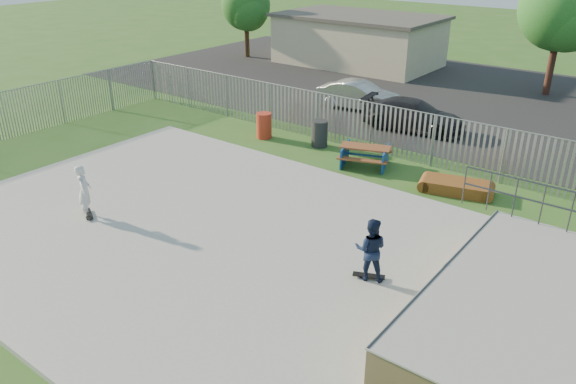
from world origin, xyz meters
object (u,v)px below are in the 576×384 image
Objects in this scene: trash_bin_red at (264,126)px; car_dark at (413,115)px; trash_bin_grey at (320,134)px; skater_navy at (371,249)px; picnic_table at (365,156)px; skater_white at (84,191)px; tree_mid at (562,9)px; tree_left at (246,6)px; car_silver at (359,96)px; funbox at (456,187)px.

car_dark is (4.56, 4.81, 0.14)m from trash_bin_red.
trash_bin_grey is (2.48, 0.56, 0.00)m from trash_bin_red.
trash_bin_red is 11.42m from skater_navy.
car_dark is at bearing 46.50° from trash_bin_red.
skater_white is (-4.43, -8.95, 0.57)m from picnic_table.
car_dark is at bearing -107.03° from tree_mid.
tree_mid reaches higher than picnic_table.
car_dark is 12.55m from skater_navy.
tree_left is 19.77m from tree_mid.
tree_left is at bearing 57.01° from car_dark.
trash_bin_red is 6.63m from car_dark.
car_silver is at bearing 80.85° from trash_bin_red.
trash_bin_grey reaches higher than picnic_table.
trash_bin_grey is at bearing -109.86° from tree_mid.
funbox is at bearing -23.12° from picnic_table.
car_silver is 15.36m from skater_navy.
tree_mid reaches higher than car_dark.
picnic_table is 2.07× the size of trash_bin_red.
skater_white is (-3.95, -13.93, 0.29)m from car_dark.
car_dark is at bearing -93.12° from skater_navy.
tree_left is at bearing 123.19° from picnic_table.
skater_navy reaches higher than trash_bin_red.
tree_mid is at bearing 79.41° from funbox.
skater_navy reaches higher than funbox.
skater_white is at bearing -86.16° from trash_bin_red.
car_dark is at bearing -116.84° from car_silver.
funbox is 0.34× the size of tree_mid.
funbox is (3.67, -0.20, -0.19)m from picnic_table.
skater_navy reaches higher than trash_bin_grey.
trash_bin_grey is at bearing 156.80° from funbox.
skater_navy is 1.00× the size of skater_white.
car_silver is (0.99, 6.16, 0.16)m from trash_bin_red.
skater_navy is (21.11, -19.50, -2.51)m from tree_left.
trash_bin_red is at bearing -167.35° from trash_bin_grey.
trash_bin_grey reaches higher than funbox.
skater_white is (-0.38, -15.28, 0.27)m from car_silver.
skater_navy is at bearing -42.73° from tree_left.
funbox is 15.77m from tree_mid.
tree_left is (-12.01, 12.61, 2.94)m from trash_bin_red.
funbox is 2.07× the size of trash_bin_red.
tree_left is at bearing 133.19° from funbox.
picnic_table is 0.43× the size of tree_left.
car_silver is 3.82m from car_dark.
skater_white is at bearing -59.85° from tree_left.
skater_navy reaches higher than car_silver.
skater_navy is 8.78m from skater_white.
tree_mid is 4.06× the size of skater_navy.
trash_bin_red reaches higher than picnic_table.
tree_left is (-14.49, 12.06, 2.93)m from trash_bin_grey.
funbox is 8.73m from trash_bin_red.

